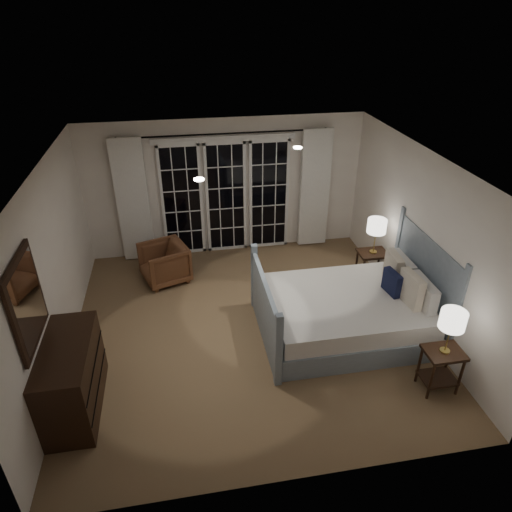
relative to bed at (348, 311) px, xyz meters
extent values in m
plane|color=brown|center=(-1.41, 0.31, -0.35)|extent=(5.00, 5.00, 0.00)
plane|color=white|center=(-1.41, 0.31, 2.15)|extent=(5.00, 5.00, 0.00)
cube|color=white|center=(-3.91, 0.31, 0.90)|extent=(0.02, 5.00, 2.50)
cube|color=white|center=(1.09, 0.31, 0.90)|extent=(0.02, 5.00, 2.50)
cube|color=white|center=(-1.41, 2.81, 0.90)|extent=(5.00, 0.02, 2.50)
cube|color=white|center=(-1.41, -2.19, 0.90)|extent=(5.00, 0.02, 2.50)
cube|color=black|center=(-2.21, 2.78, 0.70)|extent=(0.66, 0.02, 2.02)
cube|color=black|center=(-1.41, 2.78, 0.70)|extent=(0.66, 0.02, 2.02)
cube|color=black|center=(-0.61, 2.78, 0.70)|extent=(0.66, 0.02, 2.02)
cube|color=white|center=(-1.41, 2.77, 1.80)|extent=(2.50, 0.04, 0.10)
cylinder|color=black|center=(-1.41, 2.71, 1.90)|extent=(3.50, 0.03, 0.03)
cube|color=silver|center=(-3.06, 2.69, 0.80)|extent=(0.55, 0.10, 2.25)
cube|color=silver|center=(0.24, 2.69, 0.80)|extent=(0.55, 0.10, 2.25)
cylinder|color=white|center=(-0.61, 0.91, 2.14)|extent=(0.12, 0.12, 0.01)
cylinder|color=white|center=(-2.01, -0.09, 2.14)|extent=(0.12, 0.12, 0.01)
cube|color=gray|center=(-0.06, 0.00, -0.18)|extent=(2.20, 1.72, 0.32)
cube|color=silver|center=(-0.06, 0.00, 0.11)|extent=(2.14, 1.66, 0.27)
cube|color=gray|center=(1.10, 0.00, 0.35)|extent=(0.06, 1.72, 1.40)
cube|color=gray|center=(-1.22, 0.00, 0.14)|extent=(0.06, 1.72, 0.97)
cube|color=silver|center=(0.90, -0.32, 0.43)|extent=(0.14, 0.60, 0.36)
cube|color=silver|center=(0.90, 0.32, 0.43)|extent=(0.14, 0.60, 0.36)
cube|color=#F1E4C6|center=(0.74, -0.28, 0.47)|extent=(0.16, 0.46, 0.45)
cube|color=#F1E4C6|center=(0.74, 0.28, 0.47)|extent=(0.16, 0.46, 0.45)
cube|color=#131735|center=(0.60, 0.00, 0.42)|extent=(0.15, 0.35, 0.34)
cube|color=black|center=(0.71, -1.28, 0.23)|extent=(0.45, 0.36, 0.04)
cube|color=black|center=(0.71, -1.28, -0.18)|extent=(0.42, 0.33, 0.03)
cylinder|color=black|center=(0.52, -1.43, -0.06)|extent=(0.04, 0.04, 0.56)
cylinder|color=black|center=(0.90, -1.43, -0.06)|extent=(0.04, 0.04, 0.56)
cylinder|color=black|center=(0.52, -1.13, -0.06)|extent=(0.04, 0.04, 0.56)
cylinder|color=black|center=(0.90, -1.13, -0.06)|extent=(0.04, 0.04, 0.56)
cube|color=black|center=(0.81, 1.12, 0.25)|extent=(0.47, 0.38, 0.04)
cube|color=black|center=(0.81, 1.12, -0.18)|extent=(0.43, 0.34, 0.03)
cylinder|color=black|center=(0.61, 0.97, -0.05)|extent=(0.04, 0.04, 0.58)
cylinder|color=black|center=(1.00, 0.97, -0.05)|extent=(0.04, 0.04, 0.58)
cylinder|color=black|center=(0.61, 1.27, -0.05)|extent=(0.04, 0.04, 0.58)
cylinder|color=black|center=(1.00, 1.27, -0.05)|extent=(0.04, 0.04, 0.58)
cylinder|color=tan|center=(0.71, -1.28, 0.26)|extent=(0.12, 0.12, 0.02)
cylinder|color=tan|center=(0.71, -1.28, 0.44)|extent=(0.02, 0.02, 0.34)
cylinder|color=white|center=(0.71, -1.28, 0.72)|extent=(0.30, 0.30, 0.22)
cylinder|color=tan|center=(0.81, 1.12, 0.28)|extent=(0.12, 0.12, 0.02)
cylinder|color=tan|center=(0.81, 1.12, 0.46)|extent=(0.02, 0.02, 0.35)
cylinder|color=white|center=(0.81, 1.12, 0.75)|extent=(0.31, 0.31, 0.22)
imported|color=brown|center=(-2.60, 1.85, -0.01)|extent=(0.93, 0.92, 0.67)
cube|color=black|center=(-3.64, -0.81, 0.11)|extent=(0.54, 1.29, 0.91)
cube|color=black|center=(-3.37, -0.81, -0.05)|extent=(0.01, 1.26, 0.01)
cube|color=black|center=(-3.37, -0.81, 0.25)|extent=(0.01, 1.26, 0.01)
cube|color=black|center=(-3.88, -0.81, 1.20)|extent=(0.04, 0.85, 1.00)
cube|color=white|center=(-3.86, -0.81, 1.20)|extent=(0.01, 0.73, 0.88)
camera|label=1|loc=(-2.23, -4.97, 3.93)|focal=32.00mm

